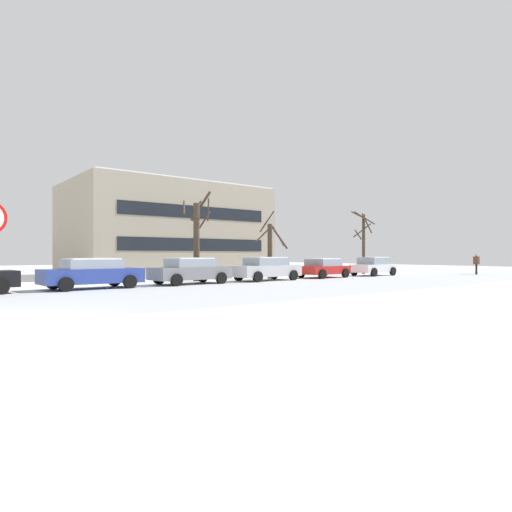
# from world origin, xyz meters

# --- Properties ---
(ground_plane) EXTENTS (120.00, 120.00, 0.00)m
(ground_plane) POSITION_xyz_m (0.00, 0.00, 0.00)
(ground_plane) COLOR white
(parked_car_blue) EXTENTS (4.63, 2.21, 1.45)m
(parked_car_blue) POSITION_xyz_m (4.81, 8.78, 0.74)
(parked_car_blue) COLOR #283D93
(parked_car_blue) RESTS_ON ground
(parked_car_gray) EXTENTS (4.45, 2.22, 1.45)m
(parked_car_gray) POSITION_xyz_m (10.11, 8.80, 0.74)
(parked_car_gray) COLOR slate
(parked_car_gray) RESTS_ON ground
(parked_car_silver) EXTENTS (4.66, 2.17, 1.46)m
(parked_car_silver) POSITION_xyz_m (15.42, 8.69, 0.75)
(parked_car_silver) COLOR silver
(parked_car_silver) RESTS_ON ground
(parked_car_red) EXTENTS (3.90, 2.30, 1.35)m
(parked_car_red) POSITION_xyz_m (20.72, 8.86, 0.70)
(parked_car_red) COLOR red
(parked_car_red) RESTS_ON ground
(parked_car_white) EXTENTS (3.98, 2.13, 1.43)m
(parked_car_white) POSITION_xyz_m (26.03, 8.58, 0.73)
(parked_car_white) COLOR white
(parked_car_white) RESTS_ON ground
(pedestrian_crossing) EXTENTS (0.45, 0.41, 1.68)m
(pedestrian_crossing) POSITION_xyz_m (34.09, 4.55, 0.98)
(pedestrian_crossing) COLOR black
(pedestrian_crossing) RESTS_ON ground
(tree_far_left) EXTENTS (2.10, 2.08, 5.54)m
(tree_far_left) POSITION_xyz_m (11.78, 10.94, 2.71)
(tree_far_left) COLOR #423326
(tree_far_left) RESTS_ON ground
(tree_far_mid) EXTENTS (1.74, 1.86, 4.63)m
(tree_far_mid) POSITION_xyz_m (17.19, 10.37, 2.07)
(tree_far_mid) COLOR #423326
(tree_far_mid) RESTS_ON ground
(tree_far_right) EXTENTS (2.32, 2.32, 5.22)m
(tree_far_right) POSITION_xyz_m (27.76, 10.89, 2.85)
(tree_far_right) COLOR #423326
(tree_far_right) RESTS_ON ground
(building_far_right) EXTENTS (14.71, 9.97, 7.08)m
(building_far_right) POSITION_xyz_m (14.25, 20.01, 3.54)
(building_far_right) COLOR #9E937F
(building_far_right) RESTS_ON ground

